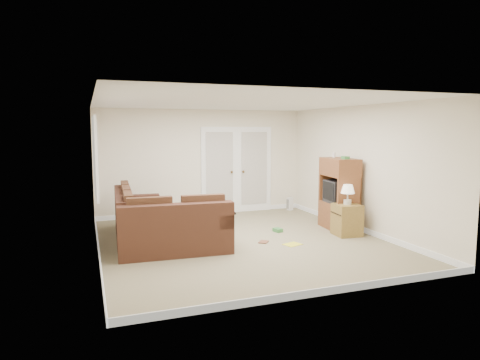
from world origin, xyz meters
name	(u,v)px	position (x,y,z in m)	size (l,w,h in m)	color
floor	(243,241)	(0.00, 0.00, 0.00)	(5.50, 5.50, 0.00)	gray
ceiling	(243,102)	(0.00, 0.00, 2.50)	(5.00, 5.50, 0.02)	silver
wall_left	(95,179)	(-2.50, 0.00, 1.25)	(0.02, 5.50, 2.50)	white
wall_right	(361,169)	(2.50, 0.00, 1.25)	(0.02, 5.50, 2.50)	white
wall_back	(203,162)	(0.00, 2.75, 1.25)	(5.00, 0.02, 2.50)	white
wall_front	(323,195)	(0.00, -2.75, 1.25)	(5.00, 0.02, 2.50)	white
baseboards	(243,239)	(0.00, 0.00, 0.05)	(5.00, 5.50, 0.10)	silver
french_doors	(237,170)	(0.85, 2.71, 1.04)	(1.80, 0.05, 2.13)	silver
window_left	(96,156)	(-2.46, 1.00, 1.55)	(0.05, 1.92, 1.42)	silver
sectional_sofa	(154,224)	(-1.53, 0.44, 0.34)	(1.91, 2.89, 0.86)	#48281B
coffee_table	(192,219)	(-0.68, 1.04, 0.25)	(0.84, 1.22, 0.76)	black
tv_armoire	(339,193)	(2.20, 0.28, 0.73)	(0.59, 0.95, 1.56)	brown
side_cabinet	(347,217)	(2.05, -0.25, 0.35)	(0.51, 0.51, 0.99)	olive
space_heater	(290,204)	(2.18, 2.45, 0.16)	(0.13, 0.11, 0.32)	silver
floor_magazine	(293,244)	(0.76, -0.50, 0.00)	(0.30, 0.24, 0.01)	yellow
floor_greenbox	(278,230)	(0.91, 0.45, 0.04)	(0.13, 0.18, 0.07)	#3C8540
floor_book	(259,242)	(0.27, -0.14, 0.01)	(0.15, 0.21, 0.02)	brown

